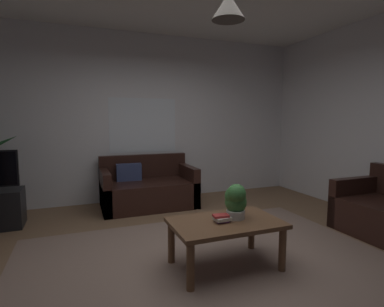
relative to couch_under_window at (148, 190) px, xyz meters
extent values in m
cube|color=brown|center=(0.11, -2.02, -0.28)|extent=(5.73, 5.02, 0.02)
cube|color=gray|center=(0.11, -2.22, -0.27)|extent=(3.72, 2.76, 0.01)
cube|color=silver|center=(0.11, 0.52, 1.17)|extent=(5.85, 0.06, 2.89)
cube|color=white|center=(0.04, 0.49, 1.04)|extent=(1.17, 0.01, 0.94)
cube|color=black|center=(0.01, -0.04, -0.06)|extent=(1.48, 0.86, 0.42)
cube|color=black|center=(0.01, 0.33, 0.35)|extent=(1.48, 0.12, 0.40)
cube|color=black|center=(-0.67, -0.04, 0.05)|extent=(0.12, 0.86, 0.64)
cube|color=black|center=(0.68, -0.04, 0.05)|extent=(0.12, 0.86, 0.64)
cube|color=navy|center=(-0.28, 0.15, 0.29)|extent=(0.40, 0.13, 0.28)
cube|color=black|center=(2.45, -1.83, 0.05)|extent=(0.86, 0.12, 0.64)
cube|color=brown|center=(0.24, -2.28, 0.16)|extent=(1.04, 0.65, 0.04)
cylinder|color=brown|center=(-0.22, -2.54, -0.07)|extent=(0.07, 0.07, 0.42)
cylinder|color=brown|center=(0.70, -2.54, -0.07)|extent=(0.07, 0.07, 0.42)
cylinder|color=brown|center=(-0.22, -2.01, -0.07)|extent=(0.07, 0.07, 0.42)
cylinder|color=brown|center=(0.70, -2.01, -0.07)|extent=(0.07, 0.07, 0.42)
cube|color=#72387F|center=(0.19, -2.30, 0.19)|extent=(0.13, 0.10, 0.02)
cube|color=beige|center=(0.19, -2.29, 0.22)|extent=(0.16, 0.13, 0.03)
cube|color=#B22D2D|center=(0.18, -2.29, 0.24)|extent=(0.16, 0.11, 0.02)
cube|color=black|center=(0.47, -2.16, 0.19)|extent=(0.11, 0.17, 0.02)
cylinder|color=beige|center=(0.36, -2.25, 0.22)|extent=(0.18, 0.18, 0.08)
sphere|color=#3D7F3D|center=(0.38, -2.22, 0.34)|extent=(0.21, 0.21, 0.21)
sphere|color=#3D7F3D|center=(0.37, -2.22, 0.40)|extent=(0.21, 0.21, 0.21)
sphere|color=#3D7F3D|center=(0.36, -2.27, 0.44)|extent=(0.18, 0.18, 0.18)
cone|color=#4C4742|center=(0.24, -2.28, 2.14)|extent=(0.30, 0.30, 0.23)
camera|label=1|loc=(-1.06, -4.76, 1.14)|focal=28.22mm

